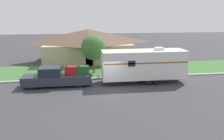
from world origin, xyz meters
The scene contains 8 objects.
ground_plane centered at (0.00, 0.00, 0.00)m, with size 120.00×120.00×0.00m, color #38383D.
curb_strip centered at (0.00, 3.75, 0.07)m, with size 80.00×0.30×0.14m.
lawn_strip centered at (0.00, 7.40, 0.01)m, with size 80.00×7.00×0.03m.
house_across_street centered at (-1.36, 13.52, 2.41)m, with size 13.32×7.83×4.64m.
pickup_truck centered at (-4.67, 1.99, 0.88)m, with size 6.51×1.90×2.02m.
travel_trailer centered at (3.79, 1.99, 1.88)m, with size 9.26×2.34×3.56m.
mailbox centered at (8.49, 4.85, 1.06)m, with size 0.48×0.20×1.38m.
tree_in_yard centered at (-0.97, 6.33, 2.98)m, with size 2.87×2.87×4.43m.
Camera 1 is at (-2.27, -18.63, 6.75)m, focal length 35.00 mm.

